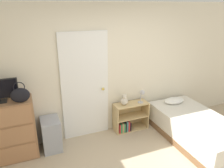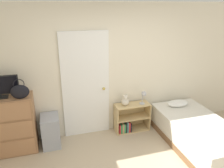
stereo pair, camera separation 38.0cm
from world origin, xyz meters
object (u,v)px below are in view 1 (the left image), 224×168
Objects in this scene: dresser at (8,131)px; bookshelf at (128,119)px; teddy_bear at (124,100)px; storage_bin at (51,134)px; handbag at (20,95)px; bed at (195,128)px; desk_lamp at (142,94)px.

dresser is 2.27m from bookshelf.
dresser is 2.16m from teddy_bear.
teddy_bear is (1.48, 0.07, 0.39)m from storage_bin.
teddy_bear is at bearing 5.80° from handbag.
teddy_bear is 1.47m from bed.
storage_bin reaches higher than bookshelf.
bed is at bearing -15.94° from storage_bin.
desk_lamp is at bearing 134.75° from bed.
desk_lamp is (1.85, 0.02, 0.49)m from storage_bin.
storage_bin is 1.53m from teddy_bear.
bookshelf is 0.37× the size of bed.
handbag is 0.47× the size of bookshelf.
teddy_bear is at bearing 1.73° from dresser.
bed is (3.30, -0.75, -0.28)m from dresser.
teddy_bear is (-0.10, -0.01, 0.45)m from bookshelf.
bed is (1.14, -0.81, -0.44)m from teddy_bear.
storage_bin is at bearing -177.43° from teddy_bear.
bookshelf is at bearing 2.67° from storage_bin.
dresser is 3.77× the size of desk_lamp.
dresser is 0.54× the size of bed.
handbag is at bearing -162.85° from storage_bin.
storage_bin is at bearing -179.28° from desk_lamp.
bookshelf is at bearing 169.70° from desk_lamp.
dresser is 0.72m from handbag.
dresser is 3.09× the size of handbag.
teddy_bear reaches higher than bookshelf.
dresser is at bearing -178.27° from teddy_bear.
desk_lamp reaches higher than storage_bin.
storage_bin is 2.11× the size of desk_lamp.
bookshelf is (2.25, 0.07, -0.29)m from dresser.
dresser reaches higher than storage_bin.
desk_lamp is at bearing -10.30° from bookshelf.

